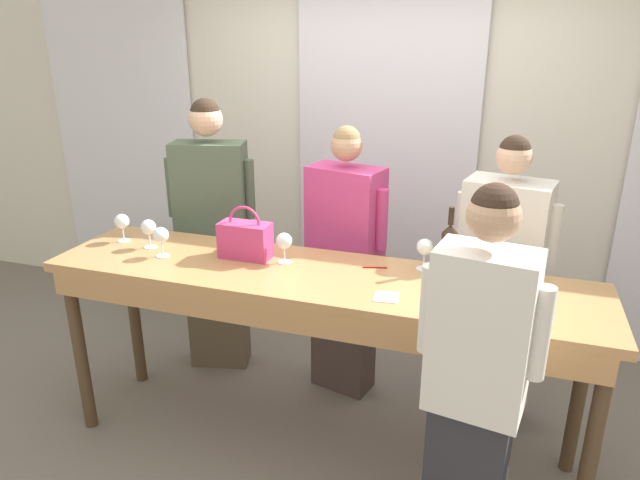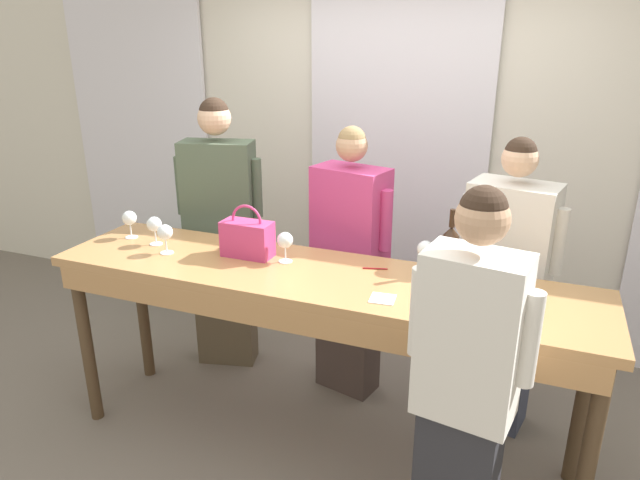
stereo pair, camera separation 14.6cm
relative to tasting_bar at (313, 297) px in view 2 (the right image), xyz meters
The scene contains 21 objects.
ground_plane 0.92m from the tasting_bar, 90.00° to the left, with size 18.00×18.00×0.00m, color #70665B.
wall_back 1.70m from the tasting_bar, 90.00° to the left, with size 12.00×0.06×2.80m.
curtain_panel_left 2.74m from the tasting_bar, 144.59° to the left, with size 1.28×0.03×2.69m.
curtain_panel_center 1.62m from the tasting_bar, 90.00° to the left, with size 1.28×0.03×2.69m.
tasting_bar is the anchor object (origin of this frame).
wine_bottle 0.71m from the tasting_bar, 23.69° to the left, with size 0.08×0.08×0.33m.
handbag 0.48m from the tasting_bar, 165.74° to the left, with size 0.27×0.13×0.28m.
wine_glass_front_left 0.85m from the tasting_bar, ahead, with size 0.08×0.08×0.16m.
wine_glass_front_mid 0.87m from the tasting_bar, behind, with size 0.08×0.08×0.16m.
wine_glass_front_right 0.94m from the tasting_bar, ahead, with size 0.08×0.08×0.16m.
wine_glass_center_left 1.01m from the tasting_bar, behind, with size 0.08×0.08×0.16m.
wine_glass_center_mid 0.60m from the tasting_bar, 25.86° to the left, with size 0.08×0.08×0.16m.
wine_glass_center_right 1.21m from the tasting_bar, behind, with size 0.08×0.08×0.16m.
wine_glass_back_left 0.32m from the tasting_bar, 152.36° to the left, with size 0.08×0.08×0.16m.
napkin 0.43m from the tasting_bar, 19.70° to the right, with size 0.12×0.12×0.00m.
pen 0.34m from the tasting_bar, 33.79° to the left, with size 0.12×0.04×0.01m.
guest_olive_jacket 1.10m from the tasting_bar, 144.92° to the left, with size 0.56×0.32×1.79m.
guest_pink_top 0.64m from the tasting_bar, 92.20° to the left, with size 0.54×0.33×1.67m.
guest_cream_sweater 1.08m from the tasting_bar, 36.10° to the left, with size 0.55×0.35×1.67m.
host_pouring 0.95m from the tasting_bar, 31.45° to the right, with size 0.47×0.28×1.69m.
potted_plant 2.37m from the tasting_bar, 145.50° to the left, with size 0.29×0.29×0.58m.
Camera 2 is at (0.97, -2.40, 2.15)m, focal length 32.00 mm.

